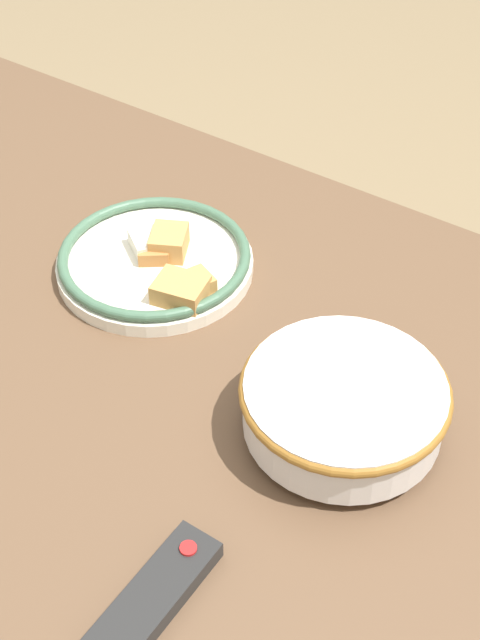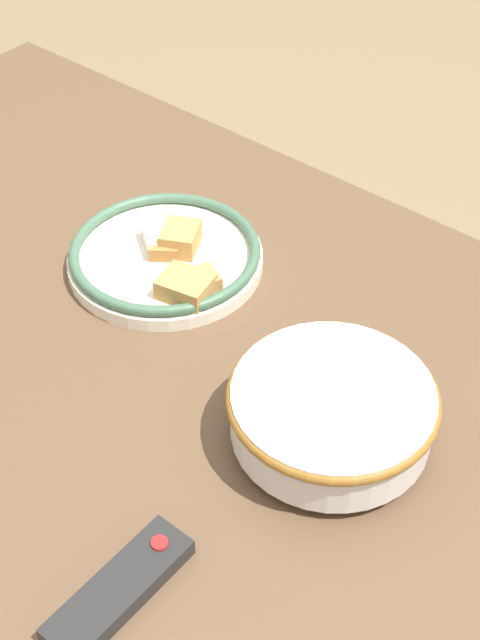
% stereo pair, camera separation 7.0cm
% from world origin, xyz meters
% --- Properties ---
extents(ground_plane, '(8.00, 8.00, 0.00)m').
position_xyz_m(ground_plane, '(0.00, 0.00, 0.00)').
color(ground_plane, '#7F6B4C').
extents(dining_table, '(1.39, 0.82, 0.73)m').
position_xyz_m(dining_table, '(0.00, 0.00, 0.65)').
color(dining_table, brown).
rests_on(dining_table, ground_plane).
extents(noodle_bowl, '(0.22, 0.22, 0.07)m').
position_xyz_m(noodle_bowl, '(-0.28, -0.00, 0.78)').
color(noodle_bowl, silver).
rests_on(noodle_bowl, dining_table).
extents(food_plate, '(0.25, 0.25, 0.05)m').
position_xyz_m(food_plate, '(0.05, -0.10, 0.75)').
color(food_plate, silver).
rests_on(food_plate, dining_table).
extents(tv_remote, '(0.05, 0.15, 0.02)m').
position_xyz_m(tv_remote, '(-0.24, 0.27, 0.74)').
color(tv_remote, black).
rests_on(tv_remote, dining_table).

